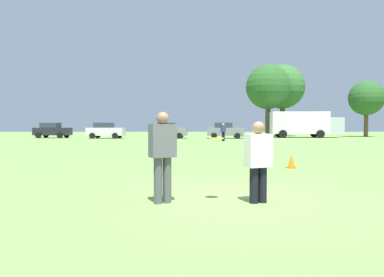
{
  "coord_description": "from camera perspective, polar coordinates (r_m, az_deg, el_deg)",
  "views": [
    {
      "loc": [
        -0.97,
        -7.16,
        1.42
      ],
      "look_at": [
        -0.87,
        1.82,
        1.12
      ],
      "focal_mm": 34.42,
      "sensor_mm": 36.0,
      "label": 1
    }
  ],
  "objects": [
    {
      "name": "parked_car_mid_left",
      "position": [
        43.64,
        -13.25,
        1.23
      ],
      "size": [
        4.31,
        2.44,
        1.82
      ],
      "color": "silver",
      "rests_on": "ground"
    },
    {
      "name": "parked_car_mid_right",
      "position": [
        42.3,
        5.13,
        1.25
      ],
      "size": [
        4.31,
        2.44,
        1.82
      ],
      "color": "slate",
      "rests_on": "ground"
    },
    {
      "name": "tree_west_maple",
      "position": [
        50.48,
        11.7,
        7.79
      ],
      "size": [
        5.91,
        5.91,
        9.61
      ],
      "color": "brown",
      "rests_on": "ground"
    },
    {
      "name": "tree_east_birch",
      "position": [
        54.11,
        25.41,
        5.67
      ],
      "size": [
        4.58,
        4.58,
        7.45
      ],
      "color": "brown",
      "rests_on": "ground"
    },
    {
      "name": "tree_center_elm",
      "position": [
        54.05,
        13.86,
        7.74
      ],
      "size": [
        6.21,
        6.21,
        10.09
      ],
      "color": "brown",
      "rests_on": "ground"
    },
    {
      "name": "player_defender",
      "position": [
        6.89,
        10.25,
        -2.96
      ],
      "size": [
        0.53,
        0.41,
        1.5
      ],
      "color": "black",
      "rests_on": "ground"
    },
    {
      "name": "parked_car_near_left",
      "position": [
        47.28,
        -20.85,
        1.2
      ],
      "size": [
        4.31,
        2.44,
        1.82
      ],
      "color": "black",
      "rests_on": "ground"
    },
    {
      "name": "frisbee",
      "position": [
        6.88,
        3.85,
        0.02
      ],
      "size": [
        0.27,
        0.27,
        0.03
      ],
      "color": "yellow"
    },
    {
      "name": "bystander_sideline_watcher",
      "position": [
        34.99,
        4.87,
        1.16
      ],
      "size": [
        0.53,
        0.49,
        1.69
      ],
      "color": "black",
      "rests_on": "ground"
    },
    {
      "name": "parked_car_center",
      "position": [
        42.79,
        -3.67,
        1.26
      ],
      "size": [
        4.31,
        2.44,
        1.82
      ],
      "color": "slate",
      "rests_on": "ground"
    },
    {
      "name": "box_truck",
      "position": [
        47.25,
        17.0,
        2.25
      ],
      "size": [
        8.64,
        3.38,
        3.18
      ],
      "color": "white",
      "rests_on": "ground"
    },
    {
      "name": "player_thrower",
      "position": [
        6.77,
        -4.59,
        -2.06
      ],
      "size": [
        0.53,
        0.44,
        1.68
      ],
      "color": "#4C4C51",
      "rests_on": "ground"
    },
    {
      "name": "traffic_cone",
      "position": [
        12.92,
        15.17,
        -3.42
      ],
      "size": [
        0.32,
        0.32,
        0.48
      ],
      "color": "#D8590C",
      "rests_on": "ground"
    },
    {
      "name": "ground_plane",
      "position": [
        7.36,
        7.04,
        -9.2
      ],
      "size": [
        169.69,
        169.69,
        0.0
      ],
      "primitive_type": "plane",
      "color": "#6B9347"
    }
  ]
}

